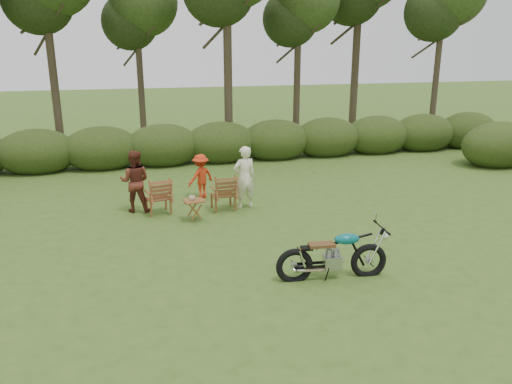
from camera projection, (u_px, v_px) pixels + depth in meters
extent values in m
plane|color=#32511B|center=(312.00, 266.00, 9.28)|extent=(80.00, 80.00, 0.00)
cylinder|color=#392E1F|center=(51.00, 55.00, 17.21)|extent=(0.28, 0.28, 7.20)
cylinder|color=#392E1F|center=(140.00, 66.00, 19.09)|extent=(0.24, 0.24, 6.30)
sphere|color=#243B16|center=(136.00, 12.00, 18.53)|extent=(2.52, 2.52, 2.52)
cylinder|color=#392E1F|center=(228.00, 48.00, 17.58)|extent=(0.30, 0.30, 7.65)
cylinder|color=#392E1F|center=(297.00, 63.00, 19.49)|extent=(0.26, 0.26, 6.48)
sphere|color=#243B16|center=(299.00, 8.00, 18.92)|extent=(2.59, 2.59, 2.59)
cylinder|color=#392E1F|center=(356.00, 44.00, 21.03)|extent=(0.32, 0.32, 7.92)
cylinder|color=#392E1F|center=(438.00, 58.00, 19.75)|extent=(0.24, 0.24, 6.84)
sphere|color=#243B16|center=(444.00, 1.00, 19.15)|extent=(2.74, 2.74, 2.74)
ellipsoid|color=#1F3212|center=(37.00, 152.00, 16.00)|extent=(2.52, 1.68, 1.51)
ellipsoid|color=#1F3212|center=(102.00, 149.00, 16.48)|extent=(2.52, 1.68, 1.51)
ellipsoid|color=#1F3212|center=(163.00, 146.00, 16.96)|extent=(2.52, 1.68, 1.51)
ellipsoid|color=#1F3212|center=(221.00, 143.00, 17.45)|extent=(2.52, 1.68, 1.51)
ellipsoid|color=#1F3212|center=(275.00, 141.00, 17.93)|extent=(2.52, 1.68, 1.51)
ellipsoid|color=#1F3212|center=(327.00, 138.00, 18.42)|extent=(2.52, 1.68, 1.51)
ellipsoid|color=#1F3212|center=(376.00, 136.00, 18.90)|extent=(2.52, 1.68, 1.51)
ellipsoid|color=#1F3212|center=(423.00, 133.00, 19.38)|extent=(2.52, 1.68, 1.51)
ellipsoid|color=#1F3212|center=(467.00, 131.00, 19.87)|extent=(2.52, 1.68, 1.51)
ellipsoid|color=#1F3212|center=(499.00, 146.00, 16.83)|extent=(2.70, 1.80, 1.62)
imported|color=beige|center=(192.00, 198.00, 11.55)|extent=(0.16, 0.16, 0.11)
imported|color=#EAE6C1|center=(245.00, 208.00, 12.61)|extent=(0.64, 0.48, 1.58)
imported|color=#5A2419|center=(137.00, 211.00, 12.35)|extent=(0.86, 0.74, 1.53)
imported|color=red|center=(201.00, 198.00, 13.40)|extent=(0.89, 0.77, 1.20)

